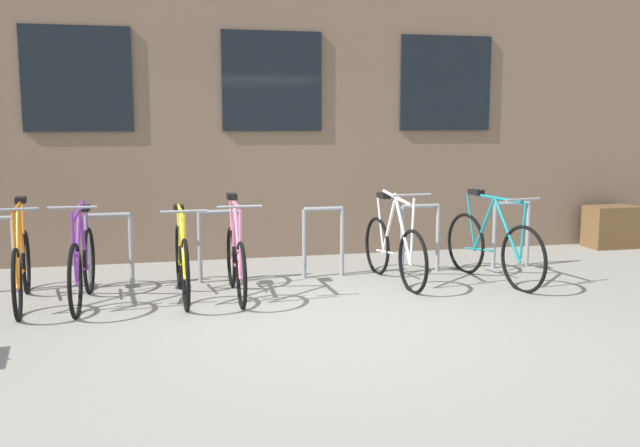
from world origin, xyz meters
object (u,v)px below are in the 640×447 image
at_px(bicycle_yellow, 182,261).
at_px(planter_box, 611,227).
at_px(bicycle_white, 394,249).
at_px(bicycle_teal, 493,247).
at_px(bicycle_purple, 82,265).
at_px(bicycle_pink, 236,260).
at_px(bicycle_orange, 22,266).

distance_m(bicycle_yellow, planter_box, 6.34).
relative_size(bicycle_white, bicycle_teal, 0.95).
xyz_separation_m(bicycle_white, bicycle_purple, (-3.34, -0.21, 0.00)).
distance_m(bicycle_white, bicycle_purple, 3.34).
xyz_separation_m(bicycle_teal, bicycle_pink, (-2.92, -0.02, -0.02)).
xyz_separation_m(bicycle_white, bicycle_teal, (1.11, -0.20, 0.01)).
height_order(bicycle_purple, bicycle_yellow, bicycle_purple).
xyz_separation_m(bicycle_teal, bicycle_yellow, (-3.47, 0.02, -0.01)).
relative_size(bicycle_white, planter_box, 2.41).
xyz_separation_m(bicycle_purple, planter_box, (7.11, 1.61, -0.09)).
height_order(bicycle_orange, planter_box, bicycle_orange).
distance_m(bicycle_orange, bicycle_yellow, 1.56).
distance_m(bicycle_teal, bicycle_orange, 5.03).
bearing_deg(bicycle_yellow, bicycle_orange, 177.37).
height_order(bicycle_white, bicycle_yellow, bicycle_white).
xyz_separation_m(bicycle_yellow, planter_box, (6.13, 1.58, -0.08)).
relative_size(bicycle_orange, bicycle_yellow, 1.05).
bearing_deg(planter_box, bicycle_orange, -168.89).
bearing_deg(bicycle_teal, bicycle_pink, -179.63).
bearing_deg(bicycle_pink, bicycle_yellow, 175.73).
bearing_deg(bicycle_pink, bicycle_purple, 179.37).
height_order(bicycle_white, bicycle_purple, bicycle_white).
distance_m(bicycle_purple, planter_box, 7.29).
height_order(bicycle_purple, planter_box, bicycle_purple).
bearing_deg(bicycle_orange, bicycle_purple, -9.32).
relative_size(bicycle_white, bicycle_purple, 1.00).
relative_size(bicycle_teal, bicycle_purple, 1.05).
bearing_deg(bicycle_purple, bicycle_yellow, 1.43).
relative_size(bicycle_teal, planter_box, 2.54).
distance_m(bicycle_pink, planter_box, 5.82).
bearing_deg(bicycle_purple, bicycle_teal, 0.03).
distance_m(bicycle_teal, bicycle_purple, 4.45).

